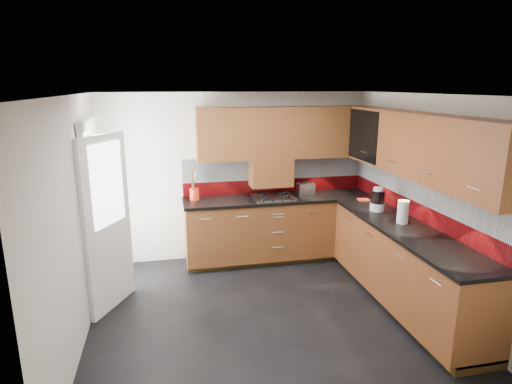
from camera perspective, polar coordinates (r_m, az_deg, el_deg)
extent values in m
cube|color=black|center=(4.99, 1.40, -16.03)|extent=(4.00, 3.80, 0.02)
cube|color=white|center=(4.31, 1.60, 13.51)|extent=(4.00, 3.80, 0.10)
cube|color=beige|center=(6.25, -2.49, 2.15)|extent=(4.00, 0.08, 2.64)
cube|color=beige|center=(2.87, 10.39, -12.95)|extent=(4.00, 0.08, 2.64)
cube|color=beige|center=(4.48, -23.45, -3.90)|extent=(0.08, 3.80, 2.64)
cube|color=beige|center=(5.29, 22.36, -1.13)|extent=(0.08, 3.80, 2.64)
cube|color=#562B13|center=(6.24, 3.12, -4.79)|extent=(2.70, 0.60, 0.95)
cube|color=brown|center=(5.26, 19.13, -9.29)|extent=(0.60, 2.60, 0.95)
cube|color=#412D12|center=(6.42, 3.00, -8.30)|extent=(2.70, 0.54, 0.10)
cube|color=#412D12|center=(5.46, 19.04, -13.35)|extent=(0.54, 2.60, 0.10)
cube|color=black|center=(6.10, 3.11, -0.87)|extent=(2.72, 0.62, 0.04)
cube|color=black|center=(5.09, 19.55, -4.77)|extent=(0.62, 2.60, 0.04)
cube|color=#6A090B|center=(6.35, 2.51, 0.86)|extent=(2.70, 0.02, 0.20)
cube|color=#B7BDC1|center=(6.29, 2.53, 3.25)|extent=(2.70, 0.02, 0.34)
cube|color=#6A090B|center=(5.47, 20.59, -2.25)|extent=(0.02, 3.20, 0.20)
cube|color=#B7BDC1|center=(5.40, 20.83, 0.50)|extent=(0.02, 3.20, 0.34)
cube|color=#562B13|center=(6.10, 3.87, 7.92)|extent=(2.50, 0.33, 0.72)
cube|color=brown|center=(5.09, 20.89, 5.79)|extent=(0.33, 2.87, 0.72)
cube|color=silver|center=(5.91, 2.91, 5.69)|extent=(1.80, 0.01, 0.16)
cube|color=silver|center=(5.00, 19.19, 3.36)|extent=(0.01, 2.00, 0.16)
cube|color=#562B13|center=(6.13, 1.99, 2.68)|extent=(0.60, 0.33, 0.40)
cube|color=black|center=(5.90, 14.03, 7.32)|extent=(0.01, 0.80, 0.66)
cube|color=#FFD18C|center=(6.04, 16.68, 7.30)|extent=(0.01, 0.76, 0.64)
cube|color=black|center=(5.97, 15.55, 7.50)|extent=(0.29, 0.76, 0.01)
cylinder|color=black|center=(5.74, 16.76, 8.18)|extent=(0.07, 0.07, 0.16)
cylinder|color=black|center=(5.88, 16.06, 8.35)|extent=(0.07, 0.07, 0.16)
cylinder|color=white|center=(6.01, 15.39, 8.51)|extent=(0.07, 0.07, 0.16)
cylinder|color=black|center=(6.14, 14.75, 8.66)|extent=(0.07, 0.07, 0.16)
cube|color=white|center=(5.37, -20.66, -2.78)|extent=(0.06, 0.95, 2.04)
cube|color=white|center=(5.01, -19.15, -4.05)|extent=(0.42, 0.73, 1.98)
cube|color=white|center=(4.89, -19.23, 0.98)|extent=(0.28, 0.50, 0.90)
cube|color=silver|center=(6.06, 2.32, -0.67)|extent=(0.58, 0.50, 0.02)
torus|color=black|center=(5.91, 1.20, -0.80)|extent=(0.13, 0.13, 0.02)
torus|color=black|center=(5.98, 3.99, -0.65)|extent=(0.13, 0.13, 0.02)
torus|color=black|center=(6.13, 0.69, -0.24)|extent=(0.13, 0.13, 0.02)
torus|color=black|center=(6.20, 3.38, -0.10)|extent=(0.13, 0.13, 0.02)
cube|color=black|center=(5.83, 2.90, -1.16)|extent=(0.44, 0.04, 0.02)
cylinder|color=red|center=(5.99, -8.22, -0.30)|extent=(0.13, 0.13, 0.16)
cylinder|color=brown|center=(5.96, -8.37, 1.57)|extent=(0.06, 0.03, 0.32)
cylinder|color=brown|center=(5.97, -8.28, 1.48)|extent=(0.06, 0.02, 0.30)
cylinder|color=brown|center=(5.96, -8.43, 1.66)|extent=(0.05, 0.05, 0.34)
cylinder|color=brown|center=(5.97, -8.19, 1.38)|extent=(0.05, 0.03, 0.28)
cylinder|color=brown|center=(5.95, -8.48, 1.48)|extent=(0.02, 0.06, 0.31)
cube|color=silver|center=(6.26, 6.66, 0.40)|extent=(0.24, 0.15, 0.16)
cube|color=black|center=(6.24, 6.68, 1.18)|extent=(0.18, 0.02, 0.01)
cube|color=black|center=(6.27, 6.58, 1.26)|extent=(0.18, 0.02, 0.01)
cylinder|color=white|center=(5.65, 15.84, -1.89)|extent=(0.18, 0.18, 0.10)
cylinder|color=black|center=(5.61, 15.93, -0.62)|extent=(0.17, 0.17, 0.16)
cylinder|color=white|center=(5.59, 16.00, 0.37)|extent=(0.12, 0.12, 0.04)
cylinder|color=white|center=(5.20, 19.00, -2.52)|extent=(0.14, 0.14, 0.27)
cube|color=red|center=(6.10, 14.11, -1.01)|extent=(0.17, 0.16, 0.02)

